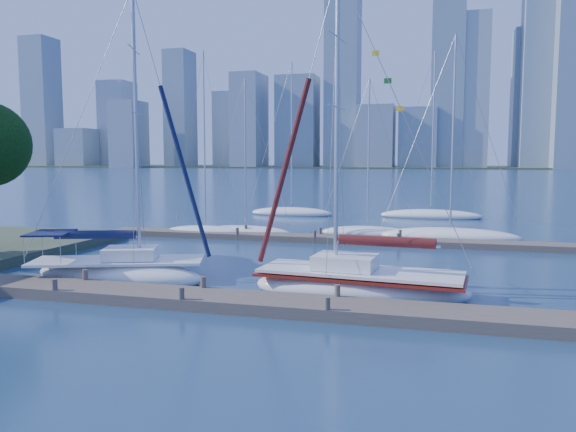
# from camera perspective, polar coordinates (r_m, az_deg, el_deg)

# --- Properties ---
(ground) EXTENTS (700.00, 700.00, 0.00)m
(ground) POSITION_cam_1_polar(r_m,az_deg,el_deg) (20.33, -9.62, -8.81)
(ground) COLOR navy
(ground) RESTS_ON ground
(near_dock) EXTENTS (26.00, 2.00, 0.40)m
(near_dock) POSITION_cam_1_polar(r_m,az_deg,el_deg) (20.28, -9.63, -8.27)
(near_dock) COLOR brown
(near_dock) RESTS_ON ground
(far_dock) EXTENTS (30.00, 1.80, 0.36)m
(far_dock) POSITION_cam_1_polar(r_m,az_deg,el_deg) (34.76, 4.62, -2.34)
(far_dock) COLOR brown
(far_dock) RESTS_ON ground
(far_shore) EXTENTS (800.00, 100.00, 1.50)m
(far_shore) POSITION_cam_1_polar(r_m,az_deg,el_deg) (337.96, 13.94, 4.79)
(far_shore) COLOR #38472D
(far_shore) RESTS_ON ground
(sailboat_navy) EXTENTS (8.00, 4.85, 12.51)m
(sailboat_navy) POSITION_cam_1_polar(r_m,az_deg,el_deg) (24.69, -16.88, -3.92)
(sailboat_navy) COLOR white
(sailboat_navy) RESTS_ON ground
(sailboat_maroon) EXTENTS (8.32, 3.35, 12.54)m
(sailboat_maroon) POSITION_cam_1_polar(r_m,az_deg,el_deg) (21.28, 7.28, -5.40)
(sailboat_maroon) COLOR white
(sailboat_maroon) RESTS_ON ground
(bg_boat_0) EXTENTS (6.17, 3.95, 12.45)m
(bg_boat_0) POSITION_cam_1_polar(r_m,az_deg,el_deg) (38.15, -8.35, -1.56)
(bg_boat_0) COLOR white
(bg_boat_0) RESTS_ON ground
(bg_boat_1) EXTENTS (6.43, 2.53, 10.65)m
(bg_boat_1) POSITION_cam_1_polar(r_m,az_deg,el_deg) (37.74, -4.29, -1.62)
(bg_boat_1) COLOR white
(bg_boat_1) RESTS_ON ground
(bg_boat_2) EXTENTS (6.47, 3.40, 10.62)m
(bg_boat_2) POSITION_cam_1_polar(r_m,az_deg,el_deg) (37.84, 8.07, -1.65)
(bg_boat_2) COLOR white
(bg_boat_2) RESTS_ON ground
(bg_boat_3) EXTENTS (8.95, 4.60, 13.03)m
(bg_boat_3) POSITION_cam_1_polar(r_m,az_deg,el_deg) (36.78, 16.13, -1.97)
(bg_boat_3) COLOR white
(bg_boat_3) RESTS_ON ground
(bg_boat_6) EXTENTS (7.86, 4.26, 14.04)m
(bg_boat_6) POSITION_cam_1_polar(r_m,az_deg,el_deg) (51.03, 0.36, 0.38)
(bg_boat_6) COLOR white
(bg_boat_6) RESTS_ON ground
(bg_boat_7) EXTENTS (8.90, 4.82, 14.51)m
(bg_boat_7) POSITION_cam_1_polar(r_m,az_deg,el_deg) (50.17, 14.31, 0.11)
(bg_boat_7) COLOR white
(bg_boat_7) RESTS_ON ground
(skyline) EXTENTS (502.01, 51.31, 120.21)m
(skyline) POSITION_cam_1_polar(r_m,az_deg,el_deg) (310.03, 18.82, 11.26)
(skyline) COLOR gray
(skyline) RESTS_ON ground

